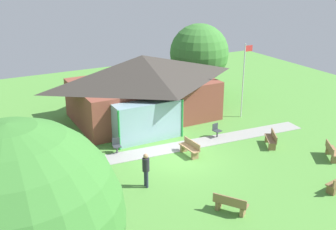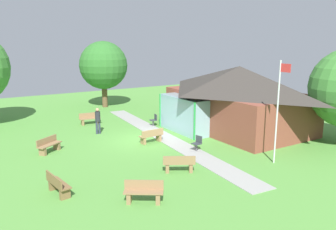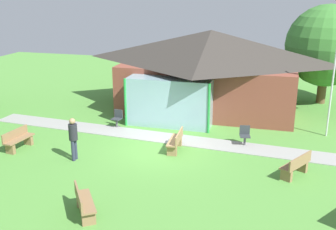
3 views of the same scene
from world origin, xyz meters
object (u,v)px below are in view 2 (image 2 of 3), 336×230
(bench_lawn_far_right, at_px, (144,192))
(patio_chair_west, at_px, (154,120))
(bench_mid_left, at_px, (90,119))
(tree_west_hedge, at_px, (103,65))
(flagpole, at_px, (278,108))
(pavilion, at_px, (236,97))
(bench_front_right, at_px, (58,185))
(patio_chair_lawn_spare, at_px, (197,144))
(bench_mid_right, at_px, (179,164))
(bench_rear_near_path, at_px, (152,136))
(visitor_strolling_lawn, at_px, (98,119))
(bench_front_center, at_px, (49,145))

(bench_lawn_far_right, height_order, patio_chair_west, patio_chair_west)
(bench_mid_left, bearing_deg, tree_west_hedge, -114.66)
(flagpole, bearing_deg, tree_west_hedge, -174.88)
(bench_lawn_far_right, bearing_deg, pavilion, -114.93)
(bench_mid_left, height_order, patio_chair_west, patio_chair_west)
(bench_front_right, relative_size, patio_chair_lawn_spare, 1.80)
(bench_lawn_far_right, height_order, bench_mid_right, same)
(bench_rear_near_path, distance_m, visitor_strolling_lawn, 4.20)
(flagpole, relative_size, bench_mid_left, 3.33)
(bench_front_center, xyz_separation_m, bench_mid_left, (-5.09, 4.09, 0.00))
(bench_mid_right, xyz_separation_m, tree_west_hedge, (-17.10, 3.10, 3.44))
(flagpole, height_order, bench_front_right, flagpole)
(bench_front_right, xyz_separation_m, patio_chair_west, (-7.70, 8.78, 0.01))
(bench_rear_near_path, xyz_separation_m, tree_west_hedge, (-12.29, 1.89, 3.44))
(patio_chair_west, bearing_deg, bench_rear_near_path, 156.48)
(bench_front_right, relative_size, patio_chair_west, 1.80)
(patio_chair_west, relative_size, visitor_strolling_lawn, 0.49)
(bench_mid_left, relative_size, visitor_strolling_lawn, 0.88)
(flagpole, distance_m, bench_mid_left, 14.01)
(bench_front_center, distance_m, tree_west_hedge, 13.71)
(patio_chair_west, distance_m, visitor_strolling_lawn, 4.21)
(patio_chair_west, bearing_deg, bench_mid_right, 166.00)
(bench_front_right, distance_m, bench_front_center, 5.66)
(visitor_strolling_lawn, xyz_separation_m, tree_west_hedge, (-8.65, 3.90, 2.82))
(bench_front_right, bearing_deg, patio_chair_lawn_spare, 92.32)
(bench_front_center, distance_m, bench_mid_left, 6.53)
(flagpole, bearing_deg, bench_mid_right, -107.51)
(patio_chair_west, xyz_separation_m, tree_west_hedge, (-8.78, -0.27, 3.43))
(bench_front_right, distance_m, bench_lawn_far_right, 3.54)
(bench_mid_left, xyz_separation_m, patio_chair_west, (2.97, 3.75, 0.01))
(bench_mid_left, bearing_deg, bench_front_center, 57.48)
(patio_chair_west, bearing_deg, bench_lawn_far_right, 156.63)
(bench_rear_near_path, distance_m, bench_mid_left, 6.68)
(bench_mid_right, xyz_separation_m, patio_chair_west, (-8.32, 3.37, 0.01))
(bench_front_center, relative_size, bench_rear_near_path, 0.97)
(bench_front_center, bearing_deg, tree_west_hedge, -159.57)
(bench_rear_near_path, relative_size, patio_chair_lawn_spare, 1.77)
(bench_rear_near_path, bearing_deg, visitor_strolling_lawn, 115.65)
(pavilion, bearing_deg, flagpole, -26.06)
(bench_lawn_far_right, xyz_separation_m, bench_mid_right, (-1.80, 2.82, 0.00))
(tree_west_hedge, bearing_deg, bench_rear_near_path, -8.74)
(patio_chair_lawn_spare, relative_size, tree_west_hedge, 0.14)
(patio_chair_lawn_spare, height_order, visitor_strolling_lawn, visitor_strolling_lawn)
(flagpole, distance_m, patio_chair_lawn_spare, 4.84)
(pavilion, bearing_deg, bench_rear_near_path, -91.66)
(bench_front_right, bearing_deg, flagpole, 70.20)
(pavilion, relative_size, tree_west_hedge, 1.69)
(patio_chair_west, distance_m, patio_chair_lawn_spare, 6.29)
(bench_mid_right, relative_size, patio_chair_west, 1.76)
(bench_mid_right, bearing_deg, bench_lawn_far_right, -117.02)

